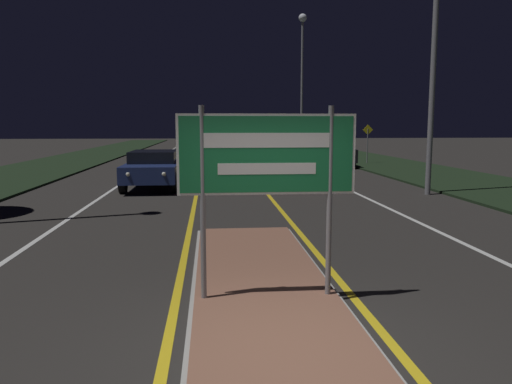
{
  "coord_description": "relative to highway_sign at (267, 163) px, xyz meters",
  "views": [
    {
      "loc": [
        -0.71,
        -4.49,
        2.3
      ],
      "look_at": [
        0.0,
        3.2,
        1.26
      ],
      "focal_mm": 35.0,
      "sensor_mm": 36.0,
      "label": 1
    }
  ],
  "objects": [
    {
      "name": "ground_plane",
      "position": [
        0.0,
        -1.7,
        -1.83
      ],
      "size": [
        160.0,
        160.0,
        0.0
      ],
      "primitive_type": "plane",
      "color": "#282623"
    },
    {
      "name": "median_island",
      "position": [
        0.0,
        0.0,
        -1.79
      ],
      "size": [
        1.99,
        8.7,
        0.1
      ],
      "color": "#999993",
      "rests_on": "ground_plane"
    },
    {
      "name": "verge_left",
      "position": [
        -9.5,
        18.3,
        -1.79
      ],
      "size": [
        5.0,
        100.0,
        0.08
      ],
      "color": "black",
      "rests_on": "ground_plane"
    },
    {
      "name": "verge_right",
      "position": [
        9.5,
        18.3,
        -1.79
      ],
      "size": [
        5.0,
        100.0,
        0.08
      ],
      "color": "black",
      "rests_on": "ground_plane"
    },
    {
      "name": "centre_line_yellow_left",
      "position": [
        -1.18,
        23.3,
        -1.83
      ],
      "size": [
        0.12,
        70.0,
        0.01
      ],
      "color": "gold",
      "rests_on": "ground_plane"
    },
    {
      "name": "centre_line_yellow_right",
      "position": [
        1.18,
        23.3,
        -1.83
      ],
      "size": [
        0.12,
        70.0,
        0.01
      ],
      "color": "gold",
      "rests_on": "ground_plane"
    },
    {
      "name": "lane_line_white_left",
      "position": [
        -4.2,
        23.3,
        -1.83
      ],
      "size": [
        0.12,
        70.0,
        0.01
      ],
      "color": "silver",
      "rests_on": "ground_plane"
    },
    {
      "name": "lane_line_white_right",
      "position": [
        4.2,
        23.3,
        -1.83
      ],
      "size": [
        0.12,
        70.0,
        0.01
      ],
      "color": "silver",
      "rests_on": "ground_plane"
    },
    {
      "name": "edge_line_white_left",
      "position": [
        -7.2,
        23.3,
        -1.83
      ],
      "size": [
        0.1,
        70.0,
        0.01
      ],
      "color": "silver",
      "rests_on": "ground_plane"
    },
    {
      "name": "edge_line_white_right",
      "position": [
        7.2,
        23.3,
        -1.83
      ],
      "size": [
        0.1,
        70.0,
        0.01
      ],
      "color": "silver",
      "rests_on": "ground_plane"
    },
    {
      "name": "highway_sign",
      "position": [
        0.0,
        0.0,
        0.0
      ],
      "size": [
        2.24,
        0.07,
        2.44
      ],
      "color": "gray",
      "rests_on": "median_island"
    },
    {
      "name": "streetlight_right_far",
      "position": [
        6.57,
        33.45,
        5.64
      ],
      "size": [
        0.63,
        0.63,
        10.84
      ],
      "color": "gray",
      "rests_on": "ground_plane"
    },
    {
      "name": "car_receding_0",
      "position": [
        2.42,
        12.45,
        -1.05
      ],
      "size": [
        1.9,
        4.48,
        1.46
      ],
      "color": "maroon",
      "rests_on": "ground_plane"
    },
    {
      "name": "car_receding_1",
      "position": [
        6.02,
        21.13,
        -1.06
      ],
      "size": [
        1.87,
        4.59,
        1.46
      ],
      "color": "black",
      "rests_on": "ground_plane"
    },
    {
      "name": "car_receding_2",
      "position": [
        2.68,
        30.32,
        -1.08
      ],
      "size": [
        1.99,
        4.42,
        1.41
      ],
      "color": "navy",
      "rests_on": "ground_plane"
    },
    {
      "name": "car_receding_3",
      "position": [
        2.34,
        40.3,
        -1.09
      ],
      "size": [
        2.03,
        4.16,
        1.38
      ],
      "color": "black",
      "rests_on": "ground_plane"
    },
    {
      "name": "car_approaching_0",
      "position": [
        -2.77,
        12.19,
        -1.09
      ],
      "size": [
        1.97,
        4.34,
        1.35
      ],
      "color": "navy",
      "rests_on": "ground_plane"
    },
    {
      "name": "warning_sign",
      "position": [
        8.39,
        22.12,
        -0.41
      ],
      "size": [
        0.6,
        0.06,
        2.23
      ],
      "color": "gray",
      "rests_on": "verge_right"
    }
  ]
}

